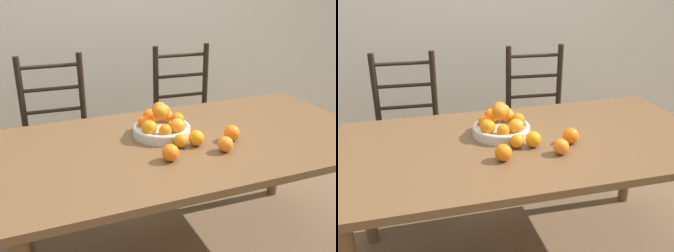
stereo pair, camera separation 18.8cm
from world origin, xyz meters
The scene contains 9 objects.
dining_table centered at (0.00, 0.00, 0.64)m, with size 1.84×0.96×0.73m.
fruit_bowl centered at (-0.12, 0.11, 0.78)m, with size 0.29×0.29×0.17m.
orange_loose_0 centered at (-0.09, -0.06, 0.76)m, with size 0.07×0.07×0.07m.
orange_loose_1 centered at (-0.01, -0.07, 0.76)m, with size 0.07×0.07×0.07m.
orange_loose_2 centered at (0.17, -0.09, 0.77)m, with size 0.08×0.08×0.08m.
orange_loose_3 centered at (-0.19, -0.18, 0.76)m, with size 0.08×0.08×0.08m.
orange_loose_4 centered at (0.08, -0.18, 0.76)m, with size 0.07×0.07×0.07m.
chair_left centered at (-0.57, 0.80, 0.49)m, with size 0.44×0.42×1.01m.
chair_right centered at (0.34, 0.80, 0.49)m, with size 0.45×0.43×1.01m.
Camera 2 is at (-0.59, -1.66, 1.51)m, focal length 42.00 mm.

